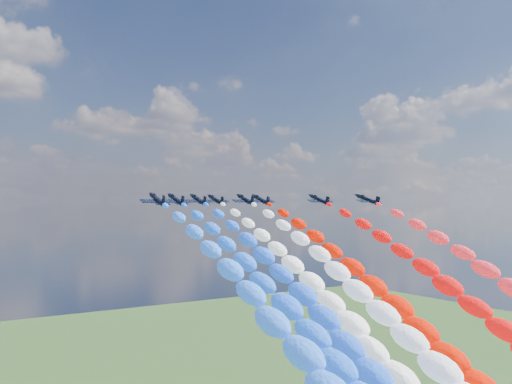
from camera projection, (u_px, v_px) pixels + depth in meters
jet_0 at (157, 199)px, 132.23m from camera, size 8.34×11.08×5.26m
trail_0 at (287, 359)px, 91.11m from camera, size 6.18×95.17×52.60m
jet_1 at (176, 199)px, 145.36m from camera, size 7.97×10.82×5.26m
trail_1 at (297, 339)px, 104.25m from camera, size 6.18×95.17×52.60m
jet_2 at (198, 200)px, 159.78m from camera, size 7.91×10.78×5.26m
trail_2 at (312, 322)px, 118.66m from camera, size 6.18×95.17×52.60m
jet_3 at (246, 200)px, 164.08m from camera, size 8.23×11.01×5.26m
trail_3 at (371, 318)px, 122.97m from camera, size 6.18×95.17×52.60m
jet_4 at (216, 200)px, 177.83m from camera, size 7.98×10.83×5.26m
trail_4 at (320, 306)px, 136.72m from camera, size 6.18×95.17×52.60m
jet_5 at (261, 200)px, 172.25m from camera, size 7.97×10.82×5.26m
trail_5 at (383, 310)px, 131.13m from camera, size 6.18×95.17×52.60m
jet_6 at (319, 200)px, 171.44m from camera, size 7.87×10.75×5.26m
trail_6 at (461, 311)px, 130.33m from camera, size 6.18×95.17×52.60m
jet_7 at (368, 200)px, 167.49m from camera, size 8.49×11.19×5.26m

